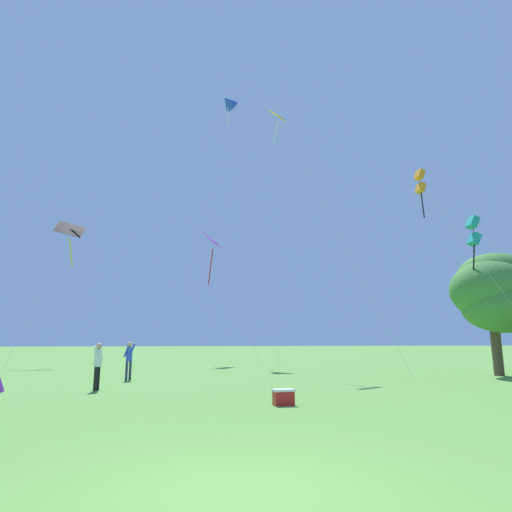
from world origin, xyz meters
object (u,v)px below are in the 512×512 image
kite_black_large (70,237)px  tree_right_cluster (497,293)px  kite_yellow_diamond (281,127)px  kite_blue_delta (228,102)px  person_in_blue_jacket (129,357)px  kite_orange_box (421,183)px  picnic_cooler (283,397)px  kite_purple_streamer (213,250)px  kite_teal_box (474,233)px  person_near_tree (98,362)px

kite_black_large → tree_right_cluster: kite_black_large is taller
kite_yellow_diamond → kite_blue_delta: kite_blue_delta is taller
kite_blue_delta → person_in_blue_jacket: size_ratio=16.23×
kite_yellow_diamond → kite_orange_box: bearing=-51.1°
kite_yellow_diamond → picnic_cooler: kite_yellow_diamond is taller
kite_black_large → kite_purple_streamer: size_ratio=1.06×
kite_yellow_diamond → picnic_cooler: (-5.13, -15.59, -16.85)m
kite_teal_box → person_in_blue_jacket: kite_teal_box is taller
kite_teal_box → kite_blue_delta: size_ratio=0.39×
kite_teal_box → picnic_cooler: size_ratio=18.48×
kite_black_large → kite_orange_box: bearing=-40.6°
kite_teal_box → tree_right_cluster: 3.65m
person_in_blue_jacket → kite_yellow_diamond: bearing=31.5°
kite_blue_delta → kite_teal_box: bearing=-70.2°
picnic_cooler → person_in_blue_jacket: bearing=114.7°
tree_right_cluster → picnic_cooler: size_ratio=11.13×
kite_yellow_diamond → kite_orange_box: kite_yellow_diamond is taller
kite_yellow_diamond → person_in_blue_jacket: (-9.59, -5.88, -16.01)m
kite_purple_streamer → picnic_cooler: (-1.91, -25.54, -9.56)m
kite_blue_delta → tree_right_cluster: size_ratio=4.30×
kite_black_large → person_near_tree: size_ratio=6.95×
kite_teal_box → kite_orange_box: (-1.94, 1.51, 3.16)m
kite_blue_delta → kite_yellow_diamond: bearing=-86.6°
kite_yellow_diamond → kite_blue_delta: size_ratio=0.65×
picnic_cooler → kite_purple_streamer: bearing=85.7°
kite_yellow_diamond → kite_orange_box: 11.41m
kite_black_large → kite_purple_streamer: kite_black_large is taller
kite_purple_streamer → person_near_tree: kite_purple_streamer is taller
kite_yellow_diamond → kite_blue_delta: (-0.93, 15.58, 10.59)m
person_near_tree → kite_yellow_diamond: bearing=43.6°
kite_yellow_diamond → tree_right_cluster: size_ratio=2.79×
tree_right_cluster → kite_black_large: bearing=142.7°
kite_teal_box → kite_black_large: bearing=139.6°
kite_black_large → picnic_cooler: kite_black_large is taller
kite_teal_box → kite_orange_box: kite_orange_box is taller
kite_orange_box → person_in_blue_jacket: kite_orange_box is taller
kite_orange_box → kite_yellow_diamond: bearing=128.9°
kite_teal_box → kite_purple_streamer: 21.96m
kite_orange_box → kite_blue_delta: size_ratio=0.40×
kite_orange_box → tree_right_cluster: kite_orange_box is taller
kite_purple_streamer → tree_right_cluster: (12.87, -18.09, -5.39)m
kite_yellow_diamond → kite_teal_box: bearing=-48.4°
kite_blue_delta → person_in_blue_jacket: 35.26m
person_near_tree → picnic_cooler: person_near_tree is taller
kite_black_large → picnic_cooler: (10.10, -26.40, -10.25)m
person_near_tree → picnic_cooler: 7.79m
person_in_blue_jacket → kite_blue_delta: bearing=68.0°
kite_orange_box → tree_right_cluster: (3.71, -0.79, -6.27)m
tree_right_cluster → picnic_cooler: 17.07m
picnic_cooler → tree_right_cluster: bearing=26.7°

